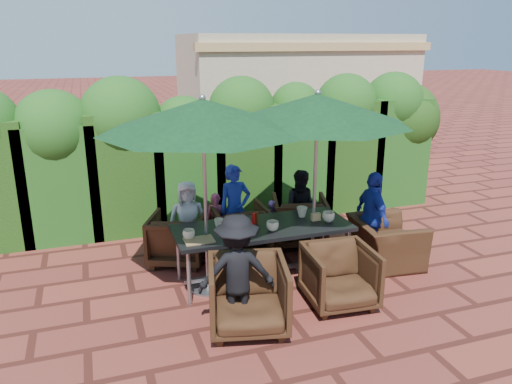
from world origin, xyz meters
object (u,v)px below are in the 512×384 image
object	(u,v)px
chair_far_left	(178,236)
chair_near_left	(248,292)
chair_far_right	(299,218)
umbrella_right	(317,109)
dining_table	(262,231)
chair_end_right	(386,235)
chair_far_mid	(240,227)
umbrella_left	(203,116)
chair_near_right	(340,274)

from	to	relation	value
chair_far_left	chair_near_left	distance (m)	2.01
chair_far_left	chair_far_right	distance (m)	1.91
chair_far_right	umbrella_right	bearing A→B (deg)	94.67
dining_table	chair_end_right	xyz separation A→B (m)	(1.82, -0.08, -0.25)
chair_end_right	chair_far_mid	bearing A→B (deg)	67.54
umbrella_left	chair_end_right	world-z (taller)	umbrella_left
chair_far_right	umbrella_left	bearing A→B (deg)	48.30
chair_near_right	chair_end_right	bearing A→B (deg)	40.04
chair_far_left	chair_far_right	bearing A→B (deg)	-154.75
umbrella_left	umbrella_right	world-z (taller)	same
dining_table	umbrella_right	world-z (taller)	umbrella_right
chair_near_left	chair_near_right	distance (m)	1.20
umbrella_left	chair_near_left	bearing A→B (deg)	-78.04
chair_near_left	umbrella_left	bearing A→B (deg)	114.95
chair_far_right	chair_end_right	size ratio (longest dim) A/B	0.85
umbrella_right	chair_far_mid	world-z (taller)	umbrella_right
umbrella_left	chair_far_mid	size ratio (longest dim) A/B	3.06
dining_table	chair_near_right	xyz separation A→B (m)	(0.65, -0.92, -0.28)
chair_near_right	chair_far_left	bearing A→B (deg)	135.96
chair_near_right	umbrella_right	bearing A→B (deg)	89.19
chair_far_mid	chair_near_left	distance (m)	2.05
chair_far_mid	chair_far_right	world-z (taller)	chair_far_right
umbrella_left	chair_far_left	size ratio (longest dim) A/B	3.15
umbrella_left	chair_near_left	world-z (taller)	umbrella_left
chair_far_left	chair_end_right	xyz separation A→B (m)	(2.78, -0.98, 0.04)
chair_far_left	chair_far_right	xyz separation A→B (m)	(1.90, 0.06, 0.02)
umbrella_left	chair_near_left	xyz separation A→B (m)	(0.21, -1.01, -1.78)
chair_far_right	chair_end_right	xyz separation A→B (m)	(0.87, -1.05, 0.01)
chair_far_mid	chair_near_right	distance (m)	1.96
chair_far_right	chair_near_left	world-z (taller)	chair_near_left
dining_table	chair_far_mid	size ratio (longest dim) A/B	2.85
chair_far_left	chair_end_right	world-z (taller)	chair_end_right
umbrella_right	dining_table	bearing A→B (deg)	-177.18
umbrella_left	chair_near_left	size ratio (longest dim) A/B	2.84
chair_far_left	chair_end_right	distance (m)	2.94
chair_far_mid	chair_near_right	size ratio (longest dim) A/B	1.01
umbrella_left	chair_far_left	world-z (taller)	umbrella_left
umbrella_right	chair_far_left	size ratio (longest dim) A/B	3.15
chair_end_right	chair_near_right	bearing A→B (deg)	131.62
chair_far_left	chair_near_left	bearing A→B (deg)	125.29
chair_far_left	chair_far_mid	world-z (taller)	chair_far_mid
chair_end_right	umbrella_right	bearing A→B (deg)	89.77
umbrella_right	chair_far_mid	bearing A→B (deg)	131.03
chair_far_mid	chair_end_right	distance (m)	2.11
chair_far_mid	chair_near_right	world-z (taller)	chair_far_mid
chair_near_left	chair_far_right	bearing A→B (deg)	66.69
dining_table	chair_far_mid	world-z (taller)	chair_far_mid
umbrella_left	chair_near_right	world-z (taller)	umbrella_left
dining_table	chair_far_right	xyz separation A→B (m)	(0.95, 0.96, -0.26)
dining_table	chair_far_mid	xyz separation A→B (m)	(-0.03, 0.92, -0.27)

